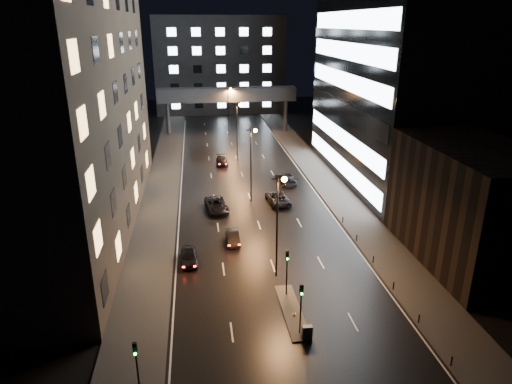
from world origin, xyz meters
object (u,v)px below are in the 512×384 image
Objects in this scene: car_away_a at (189,257)px; car_away_c at (217,205)px; car_toward_b at (286,179)px; car_toward_a at (278,198)px; utility_cabinet at (307,332)px; car_away_d at (222,161)px; car_away_b at (233,237)px.

car_away_a is 0.75× the size of car_away_c.
car_away_a is 27.06m from car_toward_b.
car_away_c is 14.41m from car_toward_b.
car_away_a is 19.09m from car_toward_a.
utility_cabinet is at bearing 75.59° from car_toward_b.
car_away_a reaches higher than utility_cabinet.
car_toward_b is at bearing -51.65° from car_away_d.
car_away_a is 0.74× the size of car_toward_a.
car_away_c is 8.45m from car_toward_a.
car_away_a is 34.52m from car_away_d.
car_toward_a is 1.02× the size of car_toward_b.
car_away_c reaches higher than car_away_b.
car_toward_a reaches higher than car_away_c.
car_away_b is at bearing -90.43° from car_away_c.
car_toward_b is 36.67m from utility_cabinet.
utility_cabinet is at bearing -86.38° from car_away_c.
car_toward_b reaches higher than car_away_a.
car_away_d is (0.71, 30.07, 0.03)m from car_away_b.
utility_cabinet is at bearing -77.97° from car_away_b.
utility_cabinet is at bearing 79.49° from car_toward_a.
car_away_c is (3.52, 13.56, 0.06)m from car_away_a.
car_away_c is at bearing 34.13° from car_toward_b.
car_away_d is 0.84× the size of car_toward_b.
car_away_d is (1.97, 20.52, -0.09)m from car_away_c.
car_away_a reaches higher than car_away_d.
car_away_d is 14.48m from car_toward_b.
car_toward_b reaches higher than car_toward_a.
car_away_c is 20.62m from car_away_d.
car_away_c is at bearing 101.38° from utility_cabinet.
utility_cabinet is (9.07, -13.45, -0.00)m from car_away_a.
car_away_d is (5.50, 34.08, -0.03)m from car_away_a.
car_away_b is at bearing 52.26° from car_toward_a.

